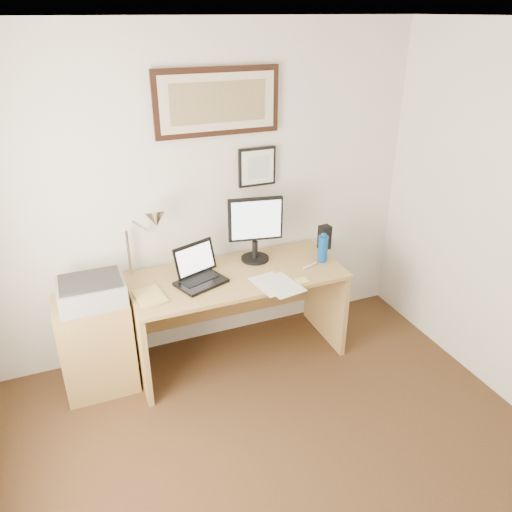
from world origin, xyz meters
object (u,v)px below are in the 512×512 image
lcd_monitor (255,226)px  printer (92,291)px  water_bottle (323,249)px  book (137,300)px  laptop (199,274)px  desk (234,295)px  side_cabinet (97,344)px

lcd_monitor → printer: size_ratio=1.18×
water_bottle → book: water_bottle is taller
water_bottle → laptop: bearing=176.6°
desk → printer: (-1.05, -0.07, 0.30)m
water_bottle → desk: water_bottle is taller
desk → lcd_monitor: bearing=20.0°
water_bottle → book: bearing=-177.7°
side_cabinet → book: (0.30, -0.16, 0.39)m
side_cabinet → book: 0.52m
side_cabinet → laptop: size_ratio=1.81×
book → laptop: laptop is taller
laptop → printer: laptop is taller
water_bottle → printer: 1.74m
water_bottle → laptop: 0.99m
printer → lcd_monitor: bearing=6.5°
side_cabinet → laptop: 0.89m
desk → printer: bearing=-176.4°
book → laptop: size_ratio=0.63×
desk → laptop: (-0.29, -0.08, 0.29)m
side_cabinet → desk: desk is taller
book → printer: bearing=154.6°
book → laptop: 0.49m
water_bottle → lcd_monitor: 0.56m
laptop → book: bearing=-166.0°
water_bottle → desk: size_ratio=0.13×
side_cabinet → book: book is taller
book → desk: 0.83m
lcd_monitor → laptop: bearing=-162.9°
water_bottle → book: size_ratio=0.85×
laptop → lcd_monitor: lcd_monitor is taller
lcd_monitor → book: bearing=-164.4°
side_cabinet → book: bearing=-28.3°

